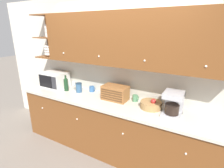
{
  "coord_description": "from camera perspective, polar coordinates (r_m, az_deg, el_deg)",
  "views": [
    {
      "loc": [
        1.33,
        -2.57,
        2.07
      ],
      "look_at": [
        0.0,
        -0.23,
        1.2
      ],
      "focal_mm": 28.0,
      "sensor_mm": 36.0,
      "label": 1
    }
  ],
  "objects": [
    {
      "name": "mug_blue_second",
      "position": [
        2.83,
        7.6,
        -4.61
      ],
      "size": [
        0.1,
        0.09,
        0.1
      ],
      "color": "#4C845B",
      "rests_on": "counter_unit"
    },
    {
      "name": "backsplash_panel",
      "position": [
        3.01,
        2.07,
        1.64
      ],
      "size": [
        3.33,
        0.01,
        0.57
      ],
      "color": "beige",
      "rests_on": "counter_unit"
    },
    {
      "name": "counter_unit",
      "position": [
        3.06,
        -0.93,
        -13.55
      ],
      "size": [
        3.35,
        0.68,
        0.94
      ],
      "color": "brown",
      "rests_on": "ground_plane"
    },
    {
      "name": "storage_canister",
      "position": [
        3.25,
        -10.77,
        -1.15
      ],
      "size": [
        0.12,
        0.12,
        0.17
      ],
      "color": "#33567A",
      "rests_on": "counter_unit"
    },
    {
      "name": "microwave",
      "position": [
        3.65,
        -18.19,
        1.43
      ],
      "size": [
        0.49,
        0.37,
        0.3
      ],
      "color": "silver",
      "rests_on": "counter_unit"
    },
    {
      "name": "bread_box",
      "position": [
        2.85,
        1.04,
        -2.91
      ],
      "size": [
        0.41,
        0.25,
        0.23
      ],
      "color": "#996033",
      "rests_on": "counter_unit"
    },
    {
      "name": "wall_back",
      "position": [
        3.02,
        2.4,
        3.12
      ],
      "size": [
        5.73,
        0.06,
        2.6
      ],
      "color": "silver",
      "rests_on": "ground_plane"
    },
    {
      "name": "mug",
      "position": [
        3.25,
        -6.57,
        -1.6
      ],
      "size": [
        0.1,
        0.09,
        0.1
      ],
      "color": "#38669E",
      "rests_on": "counter_unit"
    },
    {
      "name": "upper_cabinets",
      "position": [
        2.67,
        3.62,
        14.3
      ],
      "size": [
        3.33,
        0.37,
        0.79
      ],
      "color": "brown",
      "rests_on": "backsplash_panel"
    },
    {
      "name": "wine_bottle",
      "position": [
        3.36,
        -14.8,
        0.08
      ],
      "size": [
        0.08,
        0.08,
        0.3
      ],
      "color": "#19381E",
      "rests_on": "counter_unit"
    },
    {
      "name": "fruit_basket",
      "position": [
        2.64,
        12.62,
        -6.6
      ],
      "size": [
        0.31,
        0.31,
        0.16
      ],
      "color": "#A87F4C",
      "rests_on": "counter_unit"
    },
    {
      "name": "coffee_maker",
      "position": [
        2.5,
        19.35,
        -5.87
      ],
      "size": [
        0.25,
        0.28,
        0.33
      ],
      "color": "#B7B7BC",
      "rests_on": "counter_unit"
    },
    {
      "name": "mug_patterned_third",
      "position": [
        3.14,
        -2.78,
        -2.22
      ],
      "size": [
        0.1,
        0.09,
        0.1
      ],
      "color": "#4C845B",
      "rests_on": "counter_unit"
    },
    {
      "name": "wine_glass",
      "position": [
        3.31,
        -12.44,
        -0.05
      ],
      "size": [
        0.07,
        0.07,
        0.19
      ],
      "color": "silver",
      "rests_on": "counter_unit"
    },
    {
      "name": "ground_plane",
      "position": [
        3.56,
        1.88,
        -17.67
      ],
      "size": [
        24.0,
        24.0,
        0.0
      ],
      "primitive_type": "plane",
      "color": "slate"
    }
  ]
}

